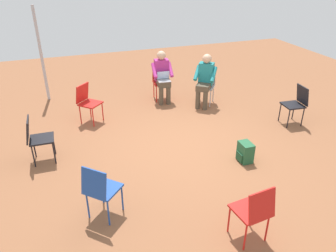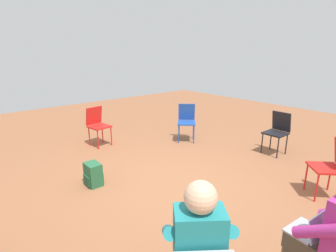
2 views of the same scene
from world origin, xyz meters
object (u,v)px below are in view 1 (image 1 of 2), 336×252
at_px(backpack_near_laptop_user, 245,153).
at_px(chair_southeast, 87,100).
at_px(person_in_teal, 205,78).
at_px(chair_north, 254,210).
at_px(chair_west, 296,102).
at_px(chair_east, 37,137).
at_px(chair_northeast, 100,188).
at_px(chair_southwest, 206,83).
at_px(chair_south, 161,80).
at_px(person_with_laptop, 162,74).

bearing_deg(backpack_near_laptop_user, chair_southeast, -46.04).
height_order(chair_southeast, person_in_teal, person_in_teal).
height_order(chair_north, chair_west, same).
distance_m(chair_east, backpack_near_laptop_user, 3.65).
xyz_separation_m(chair_southeast, chair_northeast, (0.20, 3.11, 0.00)).
bearing_deg(chair_west, chair_east, 92.42).
distance_m(chair_southeast, backpack_near_laptop_user, 3.50).
height_order(chair_southeast, chair_southwest, same).
height_order(chair_southeast, chair_west, same).
distance_m(chair_southwest, chair_east, 4.15).
xyz_separation_m(chair_northeast, chair_north, (-1.72, 1.04, 0.00)).
distance_m(chair_north, person_in_teal, 4.34).
relative_size(chair_southeast, chair_west, 1.00).
bearing_deg(backpack_near_laptop_user, person_in_teal, -97.93).
bearing_deg(chair_northeast, person_in_teal, 90.92).
relative_size(chair_north, chair_west, 1.00).
xyz_separation_m(chair_southwest, chair_south, (0.96, -0.63, 0.00)).
distance_m(chair_southeast, person_with_laptop, 2.00).
bearing_deg(chair_east, person_with_laptop, 124.30).
bearing_deg(chair_east, backpack_near_laptop_user, 71.88).
height_order(chair_west, person_with_laptop, person_with_laptop).
relative_size(chair_west, chair_east, 1.00).
distance_m(chair_west, chair_east, 5.21).
xyz_separation_m(chair_northeast, person_in_teal, (-2.96, -3.11, 0.20)).
relative_size(person_with_laptop, backpack_near_laptop_user, 3.44).
xyz_separation_m(chair_north, person_in_teal, (-1.25, -4.15, 0.20)).
xyz_separation_m(chair_south, person_in_teal, (-0.86, 0.76, 0.20)).
bearing_deg(person_in_teal, chair_west, 170.62).
bearing_deg(chair_southwest, chair_north, 110.44).
height_order(chair_west, chair_east, same).
distance_m(chair_northeast, chair_west, 4.66).
height_order(chair_southwest, chair_east, same).
xyz_separation_m(chair_southeast, chair_west, (-4.19, 1.54, 0.00)).
relative_size(chair_south, person_with_laptop, 0.69).
bearing_deg(chair_southeast, chair_south, 156.71).
distance_m(chair_northeast, chair_east, 1.96).
bearing_deg(chair_north, chair_south, 78.53).
bearing_deg(chair_east, chair_southwest, 111.45).
xyz_separation_m(chair_southwest, chair_east, (3.89, 1.46, 0.00)).
distance_m(chair_southeast, chair_southwest, 2.87).
distance_m(chair_south, person_in_teal, 1.16).
relative_size(chair_southeast, chair_southwest, 1.00).
xyz_separation_m(chair_southeast, chair_north, (-1.52, 4.15, 0.00)).
distance_m(chair_northeast, person_in_teal, 4.30).
height_order(chair_east, person_in_teal, person_in_teal).
relative_size(chair_north, backpack_near_laptop_user, 2.36).
height_order(chair_southwest, chair_west, same).
xyz_separation_m(chair_southwest, chair_northeast, (3.07, 3.24, 0.00)).
height_order(chair_northeast, chair_south, same).
bearing_deg(backpack_near_laptop_user, chair_southwest, -99.71).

